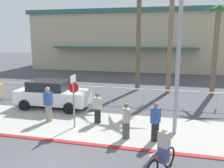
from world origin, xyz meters
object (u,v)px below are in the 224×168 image
Objects in this scene: stop_sign_bike_lane at (74,94)px; cyclist_red_0 at (163,152)px; palm_tree_3 at (218,30)px; palm_tree_2 at (172,7)px; car_white_1 at (52,94)px; streetlight_curb at (180,38)px; palm_tree_1 at (139,17)px; pedestrian_1 at (48,106)px; pedestrian_2 at (126,123)px; pedestrian_3 at (155,123)px; pedestrian_0 at (98,109)px.

stop_sign_bike_lane is 5.25m from cyclist_red_0.
cyclist_red_0 is at bearing -106.54° from palm_tree_3.
palm_tree_2 is at bearing 62.70° from stop_sign_bike_lane.
stop_sign_bike_lane is 10.65m from palm_tree_2.
palm_tree_3 reaches higher than car_white_1.
streetlight_curb is at bearing -19.63° from car_white_1.
palm_tree_1 reaches higher than pedestrian_1.
pedestrian_2 is (-1.73, -9.13, -5.72)m from palm_tree_2.
cyclist_red_0 is 2.35m from pedestrian_3.
streetlight_curb reaches higher than pedestrian_1.
streetlight_curb is at bearing -3.11° from pedestrian_1.
stop_sign_bike_lane is at bearing -131.86° from palm_tree_3.
streetlight_curb is 4.82× the size of pedestrian_0.
streetlight_curb is 4.12× the size of pedestrian_1.
pedestrian_0 is at bearing 169.37° from streetlight_curb.
streetlight_curb is 0.83× the size of palm_tree_2.
car_white_1 is at bearing 112.59° from pedestrian_1.
palm_tree_3 is 4.16× the size of pedestrian_2.
palm_tree_3 is 12.64m from cyclist_red_0.
streetlight_curb is at bearing -10.63° from pedestrian_0.
palm_tree_1 is 4.80× the size of pedestrian_3.
palm_tree_1 is at bearing 78.07° from stop_sign_bike_lane.
palm_tree_3 reaches higher than cyclist_red_0.
pedestrian_1 is at bearing 163.56° from stop_sign_bike_lane.
pedestrian_3 is (2.95, -1.48, 0.07)m from pedestrian_0.
pedestrian_2 is (1.72, -1.51, 0.01)m from pedestrian_0.
car_white_1 is at bearing -150.20° from palm_tree_3.
pedestrian_1 is at bearing -126.75° from palm_tree_2.
pedestrian_3 is (-0.50, -9.10, -5.67)m from palm_tree_2.
palm_tree_2 is at bearing 92.14° from streetlight_curb.
pedestrian_3 is (-0.81, -0.77, -3.50)m from streetlight_curb.
palm_tree_1 is 5.21× the size of pedestrian_0.
stop_sign_bike_lane is 1.56× the size of cyclist_red_0.
streetlight_curb reaches higher than palm_tree_3.
palm_tree_1 is at bearing 54.83° from car_white_1.
pedestrian_1 is (-1.60, 0.47, -0.83)m from stop_sign_bike_lane.
pedestrian_2 is at bearing 124.82° from cyclist_red_0.
pedestrian_3 is (-3.77, -9.15, -3.98)m from palm_tree_3.
cyclist_red_0 is 1.06× the size of pedestrian_0.
pedestrian_2 is (-4.99, -9.19, -4.03)m from palm_tree_3.
streetlight_curb is at bearing 21.56° from pedestrian_2.
pedestrian_3 is at bearing -27.60° from car_white_1.
palm_tree_1 is at bearing 67.66° from pedestrian_1.
pedestrian_2 is at bearing -100.73° from palm_tree_2.
pedestrian_1 reaches higher than cyclist_red_0.
pedestrian_0 is at bearing 131.08° from cyclist_red_0.
stop_sign_bike_lane is at bearing 165.61° from pedestrian_2.
pedestrian_0 is 3.30m from pedestrian_3.
car_white_1 reaches higher than pedestrian_3.
pedestrian_3 is at bearing -11.50° from pedestrian_1.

